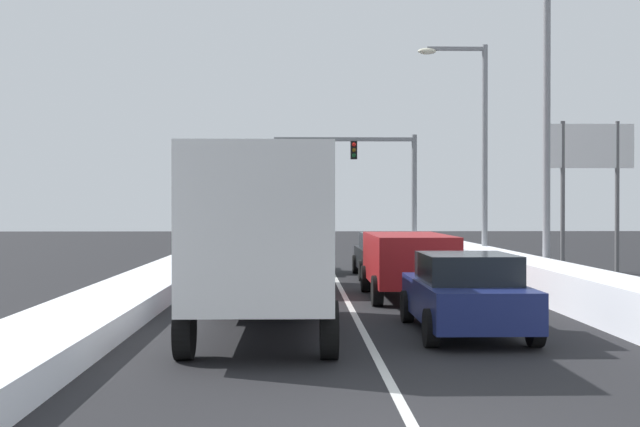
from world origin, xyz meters
The scene contains 14 objects.
ground_plane centered at (0.00, 14.45, 0.00)m, with size 120.00×120.00×0.00m, color black.
lane_stripe_between_right_lane_and_center_lane centered at (0.00, 18.06, 0.00)m, with size 0.14×39.74×0.01m, color silver.
snow_bank_right_shoulder centered at (5.30, 18.06, 0.45)m, with size 1.40×39.74×0.90m, color white.
snow_bank_left_shoulder centered at (-5.30, 18.06, 0.24)m, with size 1.93×39.74×0.49m, color white.
sedan_navy_right_lane_nearest centered at (1.90, 7.34, 0.76)m, with size 2.00×4.50×1.51m.
suv_red_right_lane_second centered at (1.61, 13.47, 1.02)m, with size 2.16×4.90×1.67m.
sedan_black_right_lane_third centered at (1.71, 20.19, 0.76)m, with size 2.00×4.50×1.51m.
box_truck_center_lane_nearest centered at (-1.88, 7.19, 1.90)m, with size 2.53×7.20×3.36m.
suv_charcoal_center_lane_second centered at (-1.75, 16.10, 1.02)m, with size 2.16×4.90×1.67m.
sedan_green_center_lane_third centered at (-1.51, 22.75, 0.76)m, with size 2.00×4.50×1.51m.
traffic_light_gantry centered at (2.57, 36.11, 4.50)m, with size 7.54×0.47×6.20m.
street_lamp_right_near centered at (5.73, 16.26, 5.47)m, with size 2.66×0.36×9.27m.
street_lamp_right_mid centered at (5.49, 23.48, 5.07)m, with size 2.66×0.36×8.52m.
roadside_sign_right centered at (9.38, 22.09, 4.02)m, with size 3.20×0.16×5.50m.
Camera 1 is at (-1.24, -8.41, 2.38)m, focal length 47.52 mm.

